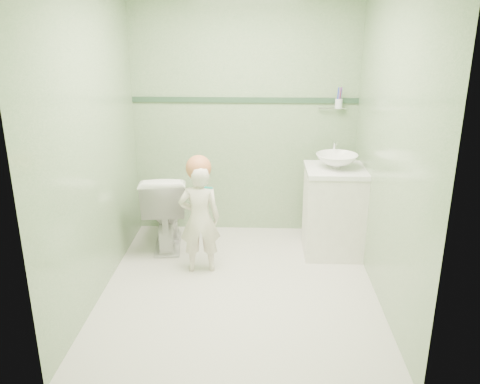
{
  "coord_description": "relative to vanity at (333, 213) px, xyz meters",
  "views": [
    {
      "loc": [
        0.15,
        -3.58,
        2.07
      ],
      "look_at": [
        0.0,
        0.15,
        0.78
      ],
      "focal_mm": 37.04,
      "sensor_mm": 36.0,
      "label": 1
    }
  ],
  "objects": [
    {
      "name": "trim_stripe",
      "position": [
        -0.84,
        0.54,
        0.95
      ],
      "size": [
        2.2,
        0.02,
        0.05
      ],
      "primitive_type": "cube",
      "color": "#2C4B35",
      "rests_on": "room_shell"
    },
    {
      "name": "teal_toothbrush",
      "position": [
        -1.1,
        -0.51,
        0.41
      ],
      "size": [
        0.11,
        0.14,
        0.08
      ],
      "color": "teal",
      "rests_on": "toddler"
    },
    {
      "name": "toddler",
      "position": [
        -1.19,
        -0.4,
        0.08
      ],
      "size": [
        0.38,
        0.27,
        0.96
      ],
      "primitive_type": "imported",
      "rotation": [
        0.0,
        0.0,
        3.27
      ],
      "color": "beige",
      "rests_on": "ground"
    },
    {
      "name": "room_shell",
      "position": [
        -0.84,
        -0.7,
        0.8
      ],
      "size": [
        2.5,
        2.54,
        2.4
      ],
      "color": "#7DA474",
      "rests_on": "ground"
    },
    {
      "name": "vanity",
      "position": [
        0.0,
        0.0,
        0.0
      ],
      "size": [
        0.52,
        0.5,
        0.8
      ],
      "primitive_type": "cube",
      "color": "silver",
      "rests_on": "ground"
    },
    {
      "name": "counter",
      "position": [
        0.0,
        0.0,
        0.41
      ],
      "size": [
        0.54,
        0.52,
        0.04
      ],
      "primitive_type": "cube",
      "color": "white",
      "rests_on": "vanity"
    },
    {
      "name": "cup_holder",
      "position": [
        0.05,
        0.48,
        0.93
      ],
      "size": [
        0.26,
        0.07,
        0.21
      ],
      "color": "silver",
      "rests_on": "room_shell"
    },
    {
      "name": "ground",
      "position": [
        -0.84,
        -0.7,
        -0.4
      ],
      "size": [
        2.5,
        2.5,
        0.0
      ],
      "primitive_type": "plane",
      "color": "silver",
      "rests_on": "ground"
    },
    {
      "name": "hair_cap",
      "position": [
        -1.19,
        -0.37,
        0.53
      ],
      "size": [
        0.21,
        0.21,
        0.21
      ],
      "primitive_type": "sphere",
      "color": "#B46A40",
      "rests_on": "toddler"
    },
    {
      "name": "toilet",
      "position": [
        -1.58,
        0.1,
        -0.03
      ],
      "size": [
        0.5,
        0.77,
        0.74
      ],
      "primitive_type": "imported",
      "rotation": [
        0.0,
        0.0,
        3.26
      ],
      "color": "white",
      "rests_on": "ground"
    },
    {
      "name": "faucet",
      "position": [
        0.0,
        0.19,
        0.57
      ],
      "size": [
        0.03,
        0.13,
        0.18
      ],
      "color": "silver",
      "rests_on": "counter"
    },
    {
      "name": "basin",
      "position": [
        0.0,
        0.0,
        0.49
      ],
      "size": [
        0.37,
        0.37,
        0.13
      ],
      "primitive_type": "imported",
      "color": "white",
      "rests_on": "counter"
    }
  ]
}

